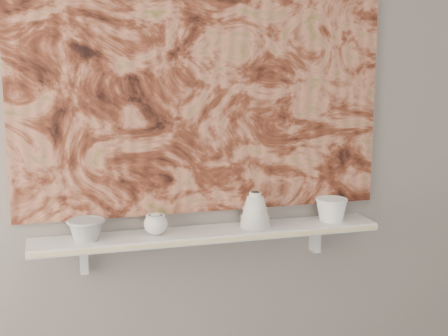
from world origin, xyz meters
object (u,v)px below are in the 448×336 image
object	(u,v)px
bowl_white	(331,209)
bell_vessel	(255,209)
shelf	(209,234)
cup_cream	(156,224)
bowl_grey	(86,229)
painting	(203,75)

from	to	relation	value
bowl_white	bell_vessel	bearing A→B (deg)	180.00
shelf	cup_cream	distance (m)	0.22
cup_cream	bowl_grey	bearing A→B (deg)	180.00
bowl_grey	bowl_white	xyz separation A→B (m)	(1.01, 0.00, 0.01)
bowl_grey	bowl_white	size ratio (longest dim) A/B	1.07
shelf	bell_vessel	bearing A→B (deg)	0.00
bowl_grey	bowl_white	distance (m)	1.01
painting	bowl_white	distance (m)	0.78
painting	shelf	bearing A→B (deg)	-90.00
shelf	cup_cream	bearing A→B (deg)	180.00
painting	bowl_grey	size ratio (longest dim) A/B	10.38
shelf	bell_vessel	xyz separation A→B (m)	(0.19, 0.00, 0.09)
cup_cream	shelf	bearing A→B (deg)	0.00
bowl_grey	cup_cream	world-z (taller)	same
bowl_grey	cup_cream	bearing A→B (deg)	0.00
shelf	bell_vessel	size ratio (longest dim) A/B	9.66
painting	cup_cream	bearing A→B (deg)	-159.43
shelf	bowl_grey	bearing A→B (deg)	180.00
shelf	painting	xyz separation A→B (m)	(0.00, 0.08, 0.62)
shelf	bowl_grey	size ratio (longest dim) A/B	9.69
painting	bowl_grey	distance (m)	0.75
bowl_white	painting	bearing A→B (deg)	171.41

